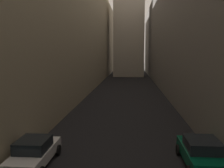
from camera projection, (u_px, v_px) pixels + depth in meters
The scene contains 5 objects.
ground_plane at pixel (126, 93), 38.07m from camera, with size 264.00×264.00×0.00m, color black.
building_block_left at pixel (59, 28), 39.66m from camera, with size 10.32×108.00×19.91m, color gray.
building_block_right at pixel (209, 31), 38.02m from camera, with size 13.53×108.00×18.64m, color slate.
parked_car_left_far at pixel (34, 152), 13.38m from camera, with size 1.90×4.24×1.49m.
parked_car_right_far at pixel (201, 152), 13.26m from camera, with size 2.03×4.21×1.52m.
Camera 1 is at (0.68, 10.31, 5.91)m, focal length 40.59 mm.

